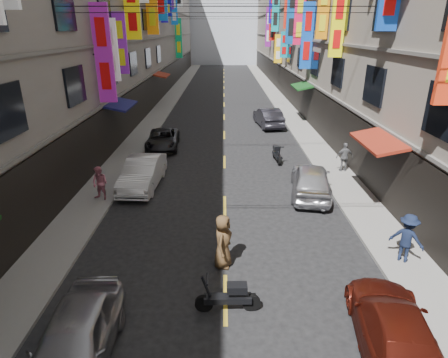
{
  "coord_description": "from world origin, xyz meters",
  "views": [
    {
      "loc": [
        -0.05,
        3.26,
        7.22
      ],
      "look_at": [
        -0.04,
        10.84,
        4.18
      ],
      "focal_mm": 30.0,
      "sensor_mm": 36.0,
      "label": 1
    }
  ],
  "objects_px": {
    "car_right_near": "(394,328)",
    "car_right_far": "(268,117)",
    "car_left_mid": "(143,173)",
    "car_left_far": "(163,139)",
    "scooter_crossing": "(229,297)",
    "car_right_mid": "(311,180)",
    "scooter_far_right": "(277,154)",
    "pedestrian_lfar": "(100,183)",
    "pedestrian_rfar": "(345,157)",
    "car_left_near": "(75,342)",
    "pedestrian_rnear": "(407,238)",
    "pedestrian_crossing": "(223,241)"
  },
  "relations": [
    {
      "from": "car_right_near",
      "to": "car_right_far",
      "type": "relative_size",
      "value": 0.95
    },
    {
      "from": "car_left_mid",
      "to": "car_left_far",
      "type": "xyz_separation_m",
      "value": [
        0.0,
        6.48,
        -0.14
      ]
    },
    {
      "from": "car_left_mid",
      "to": "car_left_far",
      "type": "distance_m",
      "value": 6.48
    },
    {
      "from": "scooter_crossing",
      "to": "car_right_mid",
      "type": "relative_size",
      "value": 0.41
    },
    {
      "from": "car_right_near",
      "to": "car_right_mid",
      "type": "relative_size",
      "value": 0.97
    },
    {
      "from": "car_right_near",
      "to": "scooter_far_right",
      "type": "bearing_deg",
      "value": -77.93
    },
    {
      "from": "scooter_crossing",
      "to": "pedestrian_lfar",
      "type": "distance_m",
      "value": 9.04
    },
    {
      "from": "car_left_mid",
      "to": "pedestrian_rfar",
      "type": "distance_m",
      "value": 10.57
    },
    {
      "from": "car_left_mid",
      "to": "car_right_far",
      "type": "distance_m",
      "value": 14.47
    },
    {
      "from": "car_right_far",
      "to": "car_left_far",
      "type": "bearing_deg",
      "value": 30.43
    },
    {
      "from": "car_left_near",
      "to": "pedestrian_lfar",
      "type": "height_order",
      "value": "pedestrian_lfar"
    },
    {
      "from": "car_right_near",
      "to": "car_right_mid",
      "type": "xyz_separation_m",
      "value": [
        0.0,
        9.16,
        0.13
      ]
    },
    {
      "from": "car_right_near",
      "to": "pedestrian_rfar",
      "type": "relative_size",
      "value": 2.71
    },
    {
      "from": "pedestrian_rnear",
      "to": "scooter_far_right",
      "type": "bearing_deg",
      "value": -35.61
    },
    {
      "from": "scooter_crossing",
      "to": "pedestrian_rnear",
      "type": "relative_size",
      "value": 1.08
    },
    {
      "from": "car_right_far",
      "to": "pedestrian_rnear",
      "type": "relative_size",
      "value": 2.69
    },
    {
      "from": "scooter_far_right",
      "to": "pedestrian_rnear",
      "type": "xyz_separation_m",
      "value": [
        2.82,
        -10.31,
        0.51
      ]
    },
    {
      "from": "pedestrian_lfar",
      "to": "car_right_near",
      "type": "bearing_deg",
      "value": -22.06
    },
    {
      "from": "scooter_crossing",
      "to": "pedestrian_rfar",
      "type": "xyz_separation_m",
      "value": [
        6.31,
        10.65,
        0.47
      ]
    },
    {
      "from": "car_left_far",
      "to": "car_right_near",
      "type": "bearing_deg",
      "value": -67.23
    },
    {
      "from": "pedestrian_crossing",
      "to": "scooter_crossing",
      "type": "bearing_deg",
      "value": -161.7
    },
    {
      "from": "car_left_far",
      "to": "pedestrian_crossing",
      "type": "xyz_separation_m",
      "value": [
        3.93,
        -13.13,
        0.32
      ]
    },
    {
      "from": "car_left_mid",
      "to": "pedestrian_rfar",
      "type": "bearing_deg",
      "value": 13.12
    },
    {
      "from": "car_left_near",
      "to": "car_left_far",
      "type": "relative_size",
      "value": 0.97
    },
    {
      "from": "car_left_near",
      "to": "car_right_near",
      "type": "bearing_deg",
      "value": 1.25
    },
    {
      "from": "scooter_far_right",
      "to": "pedestrian_rfar",
      "type": "height_order",
      "value": "pedestrian_rfar"
    },
    {
      "from": "car_left_near",
      "to": "car_right_far",
      "type": "height_order",
      "value": "car_right_far"
    },
    {
      "from": "car_right_mid",
      "to": "pedestrian_rnear",
      "type": "xyz_separation_m",
      "value": [
        1.88,
        -5.58,
        0.21
      ]
    },
    {
      "from": "scooter_crossing",
      "to": "car_left_mid",
      "type": "relative_size",
      "value": 0.41
    },
    {
      "from": "pedestrian_rnear",
      "to": "pedestrian_rfar",
      "type": "distance_m",
      "value": 8.41
    },
    {
      "from": "car_left_near",
      "to": "pedestrian_rnear",
      "type": "relative_size",
      "value": 2.46
    },
    {
      "from": "car_right_near",
      "to": "pedestrian_crossing",
      "type": "height_order",
      "value": "pedestrian_crossing"
    },
    {
      "from": "scooter_far_right",
      "to": "car_right_near",
      "type": "xyz_separation_m",
      "value": [
        0.94,
        -13.89,
        0.18
      ]
    },
    {
      "from": "pedestrian_lfar",
      "to": "scooter_crossing",
      "type": "bearing_deg",
      "value": -32.16
    },
    {
      "from": "pedestrian_rnear",
      "to": "car_right_mid",
      "type": "bearing_deg",
      "value": -32.25
    },
    {
      "from": "pedestrian_lfar",
      "to": "pedestrian_rfar",
      "type": "height_order",
      "value": "pedestrian_rfar"
    },
    {
      "from": "scooter_far_right",
      "to": "pedestrian_lfar",
      "type": "bearing_deg",
      "value": 27.91
    },
    {
      "from": "scooter_crossing",
      "to": "car_right_mid",
      "type": "bearing_deg",
      "value": -27.77
    },
    {
      "from": "pedestrian_lfar",
      "to": "car_left_mid",
      "type": "bearing_deg",
      "value": 67.47
    },
    {
      "from": "car_left_far",
      "to": "scooter_far_right",
      "type": "bearing_deg",
      "value": -23.83
    },
    {
      "from": "car_right_mid",
      "to": "pedestrian_crossing",
      "type": "relative_size",
      "value": 2.41
    },
    {
      "from": "scooter_far_right",
      "to": "pedestrian_crossing",
      "type": "bearing_deg",
      "value": 68.58
    },
    {
      "from": "pedestrian_rfar",
      "to": "pedestrian_rnear",
      "type": "bearing_deg",
      "value": 82.27
    },
    {
      "from": "car_left_mid",
      "to": "pedestrian_rnear",
      "type": "xyz_separation_m",
      "value": [
        9.88,
        -6.52,
        0.23
      ]
    },
    {
      "from": "car_right_far",
      "to": "pedestrian_lfar",
      "type": "distance_m",
      "value": 16.73
    },
    {
      "from": "pedestrian_crossing",
      "to": "car_left_far",
      "type": "bearing_deg",
      "value": 30.57
    },
    {
      "from": "car_right_mid",
      "to": "car_right_far",
      "type": "bearing_deg",
      "value": -78.24
    },
    {
      "from": "car_right_mid",
      "to": "pedestrian_rnear",
      "type": "relative_size",
      "value": 2.63
    },
    {
      "from": "car_right_far",
      "to": "car_left_mid",
      "type": "bearing_deg",
      "value": 51.02
    },
    {
      "from": "scooter_crossing",
      "to": "pedestrian_rfar",
      "type": "relative_size",
      "value": 1.14
    }
  ]
}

